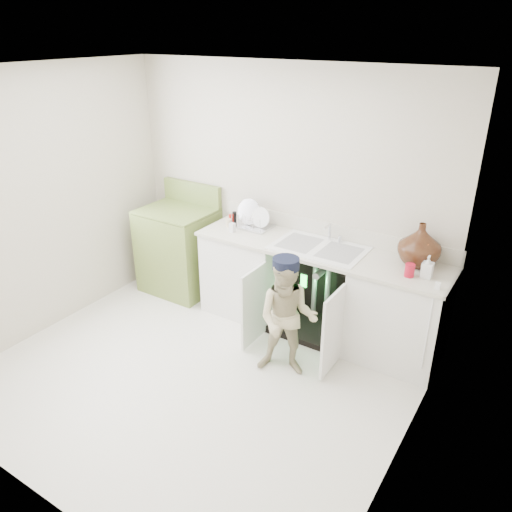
{
  "coord_description": "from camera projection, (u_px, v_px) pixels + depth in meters",
  "views": [
    {
      "loc": [
        2.33,
        -2.67,
        2.77
      ],
      "look_at": [
        0.18,
        0.7,
        0.92
      ],
      "focal_mm": 35.0,
      "sensor_mm": 36.0,
      "label": 1
    }
  ],
  "objects": [
    {
      "name": "counter_run",
      "position": [
        321.0,
        288.0,
        4.78
      ],
      "size": [
        2.44,
        1.02,
        1.28
      ],
      "color": "white",
      "rests_on": "ground"
    },
    {
      "name": "repair_worker",
      "position": [
        287.0,
        318.0,
        4.19
      ],
      "size": [
        0.63,
        0.66,
        1.08
      ],
      "rotation": [
        0.0,
        0.0,
        0.35
      ],
      "color": "beige",
      "rests_on": "ground"
    },
    {
      "name": "ground",
      "position": [
        196.0,
        376.0,
        4.35
      ],
      "size": [
        3.5,
        3.5,
        0.0
      ],
      "primitive_type": "plane",
      "color": "beige",
      "rests_on": "ground"
    },
    {
      "name": "room_shell",
      "position": [
        188.0,
        244.0,
        3.82
      ],
      "size": [
        6.0,
        5.5,
        1.26
      ],
      "color": "beige",
      "rests_on": "ground"
    },
    {
      "name": "avocado_stove",
      "position": [
        179.0,
        249.0,
        5.61
      ],
      "size": [
        0.77,
        0.65,
        1.2
      ],
      "color": "olive",
      "rests_on": "ground"
    }
  ]
}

